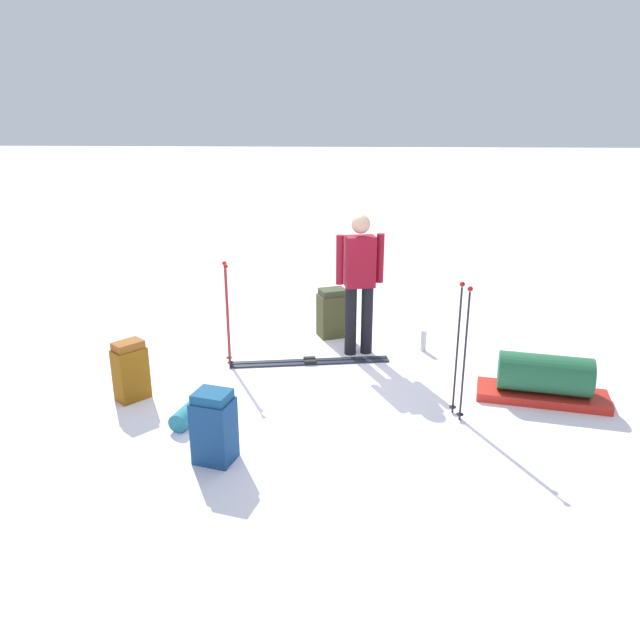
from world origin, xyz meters
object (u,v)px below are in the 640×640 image
(ski_pair_near, at_px, (310,362))
(skier_standing, at_px, (360,278))
(thermos_bottle, at_px, (423,341))
(backpack_large_dark, at_px, (332,313))
(backpack_small_spare, at_px, (131,371))
(ski_poles_planted_near, at_px, (461,345))
(ski_poles_planted_far, at_px, (227,309))
(sleeping_mat_rolled, at_px, (191,411))
(backpack_bright, at_px, (214,427))
(gear_sled, at_px, (544,380))

(ski_pair_near, bearing_deg, skier_standing, 120.56)
(ski_pair_near, height_order, thermos_bottle, thermos_bottle)
(backpack_large_dark, xyz_separation_m, backpack_small_spare, (1.96, -2.00, -0.00))
(ski_poles_planted_near, bearing_deg, ski_pair_near, -129.55)
(ski_pair_near, xyz_separation_m, ski_poles_planted_near, (1.25, 1.52, 0.73))
(ski_poles_planted_far, distance_m, thermos_bottle, 2.43)
(backpack_small_spare, bearing_deg, sleeping_mat_rolled, 59.49)
(sleeping_mat_rolled, bearing_deg, ski_poles_planted_far, 175.03)
(skier_standing, bearing_deg, ski_poles_planted_near, 30.78)
(ski_pair_near, bearing_deg, ski_poles_planted_near, 50.45)
(backpack_large_dark, relative_size, sleeping_mat_rolled, 1.16)
(backpack_small_spare, bearing_deg, ski_poles_planted_far, 138.19)
(ski_poles_planted_far, height_order, sleeping_mat_rolled, ski_poles_planted_far)
(backpack_large_dark, height_order, backpack_bright, same)
(backpack_large_dark, xyz_separation_m, thermos_bottle, (0.47, 1.14, -0.18))
(backpack_bright, height_order, ski_poles_planted_far, ski_poles_planted_far)
(skier_standing, xyz_separation_m, ski_pair_near, (0.34, -0.57, -0.94))
(ski_poles_planted_far, bearing_deg, sleeping_mat_rolled, -4.97)
(ski_poles_planted_far, bearing_deg, backpack_bright, 7.47)
(ski_poles_planted_near, bearing_deg, ski_poles_planted_far, -115.11)
(backpack_large_dark, bearing_deg, backpack_bright, -16.20)
(backpack_bright, height_order, sleeping_mat_rolled, backpack_bright)
(sleeping_mat_rolled, bearing_deg, ski_pair_near, 144.31)
(skier_standing, height_order, backpack_bright, skier_standing)
(skier_standing, bearing_deg, ski_poles_planted_far, -73.56)
(backpack_bright, bearing_deg, ski_poles_planted_far, -172.53)
(ski_poles_planted_far, xyz_separation_m, gear_sled, (0.73, 3.39, -0.46))
(backpack_small_spare, xyz_separation_m, ski_poles_planted_near, (0.22, 3.28, 0.44))
(skier_standing, distance_m, ski_poles_planted_far, 1.59)
(thermos_bottle, bearing_deg, skier_standing, -81.64)
(backpack_small_spare, bearing_deg, backpack_bright, 44.49)
(gear_sled, height_order, sleeping_mat_rolled, gear_sled)
(sleeping_mat_rolled, height_order, thermos_bottle, thermos_bottle)
(ski_pair_near, distance_m, ski_poles_planted_far, 1.15)
(ski_poles_planted_far, xyz_separation_m, thermos_bottle, (-0.56, 2.30, -0.55))
(backpack_small_spare, relative_size, thermos_bottle, 2.43)
(ski_pair_near, xyz_separation_m, backpack_bright, (2.16, -0.66, 0.30))
(backpack_bright, distance_m, ski_poles_planted_far, 2.10)
(backpack_bright, relative_size, gear_sled, 0.47)
(thermos_bottle, bearing_deg, ski_poles_planted_near, 4.81)
(skier_standing, height_order, sleeping_mat_rolled, skier_standing)
(ski_pair_near, distance_m, backpack_large_dark, 1.00)
(ski_poles_planted_near, relative_size, ski_poles_planted_far, 1.09)
(skier_standing, xyz_separation_m, backpack_small_spare, (1.37, -2.33, -0.65))
(ski_pair_near, distance_m, backpack_small_spare, 2.07)
(thermos_bottle, bearing_deg, ski_poles_planted_far, -76.32)
(ski_poles_planted_near, distance_m, gear_sled, 1.15)
(gear_sled, bearing_deg, backpack_small_spare, -87.33)
(skier_standing, height_order, backpack_large_dark, skier_standing)
(backpack_bright, bearing_deg, ski_pair_near, 162.99)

